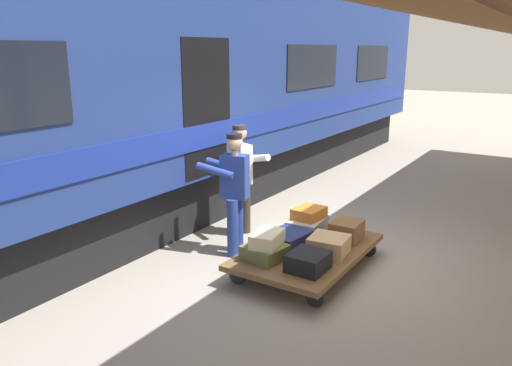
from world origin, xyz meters
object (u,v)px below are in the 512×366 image
object	(u,v)px
suitcase_tan_vintage	(329,245)
suitcase_orange_carryall	(309,213)
suitcase_brown_leather	(346,230)
suitcase_navy_fabric	(288,238)
suitcase_cream_canvas	(267,239)
porter_by_door	(241,176)
suitcase_olive_duffel	(265,252)
suitcase_gray_aluminum	(307,225)
suitcase_black_hardshell	(308,261)
luggage_cart	(307,252)
porter_in_overalls	(234,190)
train_car	(134,96)

from	to	relation	value
suitcase_tan_vintage	suitcase_orange_carryall	bearing A→B (deg)	-46.07
suitcase_tan_vintage	suitcase_brown_leather	bearing A→B (deg)	-90.00
suitcase_navy_fabric	suitcase_brown_leather	size ratio (longest dim) A/B	1.21
suitcase_cream_canvas	porter_by_door	distance (m)	1.69
suitcase_navy_fabric	porter_by_door	distance (m)	1.42
suitcase_olive_duffel	suitcase_gray_aluminum	xyz separation A→B (m)	(0.00, -1.15, 0.00)
suitcase_black_hardshell	suitcase_orange_carryall	size ratio (longest dim) A/B	1.03
luggage_cart	suitcase_tan_vintage	distance (m)	0.33
porter_by_door	suitcase_cream_canvas	bearing A→B (deg)	135.56
suitcase_tan_vintage	porter_in_overalls	world-z (taller)	porter_in_overalls
suitcase_navy_fabric	suitcase_gray_aluminum	xyz separation A→B (m)	(0.00, -0.57, 0.01)
suitcase_gray_aluminum	porter_by_door	size ratio (longest dim) A/B	0.34
luggage_cart	suitcase_cream_canvas	distance (m)	0.69
luggage_cart	suitcase_tan_vintage	xyz separation A→B (m)	(-0.30, 0.00, 0.15)
suitcase_tan_vintage	porter_in_overalls	bearing A→B (deg)	2.97
suitcase_olive_duffel	luggage_cart	bearing A→B (deg)	-117.26
train_car	suitcase_cream_canvas	size ratio (longest dim) A/B	42.12
suitcase_olive_duffel	suitcase_tan_vintage	distance (m)	0.82
suitcase_orange_carryall	porter_by_door	size ratio (longest dim) A/B	0.26
suitcase_orange_carryall	suitcase_navy_fabric	bearing A→B (deg)	89.68
luggage_cart	suitcase_tan_vintage	bearing A→B (deg)	180.00
suitcase_black_hardshell	suitcase_navy_fabric	xyz separation A→B (m)	(0.59, -0.57, -0.02)
suitcase_brown_leather	suitcase_orange_carryall	xyz separation A→B (m)	(0.59, -0.04, 0.13)
luggage_cart	porter_by_door	distance (m)	1.71
luggage_cart	suitcase_black_hardshell	bearing A→B (deg)	117.26
train_car	suitcase_olive_duffel	xyz separation A→B (m)	(-3.07, 0.94, -1.69)
suitcase_orange_carryall	suitcase_brown_leather	bearing A→B (deg)	176.46
suitcase_black_hardshell	porter_by_door	distance (m)	2.17
suitcase_orange_carryall	porter_by_door	xyz separation A→B (m)	(1.16, 0.01, 0.38)
suitcase_tan_vintage	suitcase_gray_aluminum	size ratio (longest dim) A/B	0.79
suitcase_orange_carryall	suitcase_cream_canvas	bearing A→B (deg)	90.89
luggage_cart	suitcase_brown_leather	size ratio (longest dim) A/B	4.71
luggage_cart	suitcase_gray_aluminum	size ratio (longest dim) A/B	3.57
suitcase_navy_fabric	suitcase_cream_canvas	size ratio (longest dim) A/B	1.15
train_car	suitcase_cream_canvas	distance (m)	3.57
train_car	suitcase_navy_fabric	distance (m)	3.53
suitcase_brown_leather	suitcase_cream_canvas	world-z (taller)	suitcase_cream_canvas
luggage_cart	porter_in_overalls	size ratio (longest dim) A/B	1.23
suitcase_brown_leather	suitcase_black_hardshell	bearing A→B (deg)	90.00
luggage_cart	suitcase_navy_fabric	size ratio (longest dim) A/B	3.91
suitcase_black_hardshell	suitcase_tan_vintage	xyz separation A→B (m)	(0.00, -0.57, 0.01)
suitcase_brown_leather	suitcase_orange_carryall	distance (m)	0.60
suitcase_tan_vintage	suitcase_orange_carryall	size ratio (longest dim) A/B	1.04
train_car	suitcase_tan_vintage	world-z (taller)	train_car
suitcase_navy_fabric	suitcase_cream_canvas	bearing A→B (deg)	92.22
suitcase_brown_leather	suitcase_orange_carryall	world-z (taller)	suitcase_orange_carryall
suitcase_cream_canvas	suitcase_gray_aluminum	bearing A→B (deg)	-88.91
suitcase_olive_duffel	suitcase_cream_canvas	size ratio (longest dim) A/B	1.01
suitcase_navy_fabric	suitcase_tan_vintage	world-z (taller)	suitcase_tan_vintage
suitcase_navy_fabric	suitcase_gray_aluminum	world-z (taller)	suitcase_gray_aluminum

